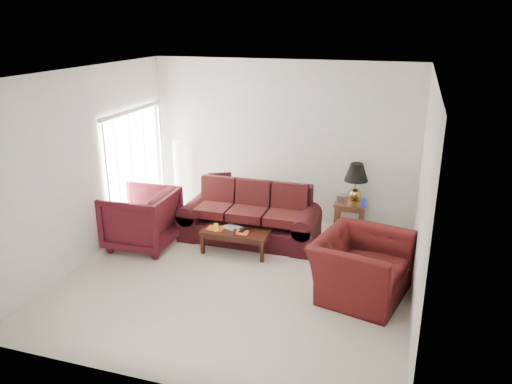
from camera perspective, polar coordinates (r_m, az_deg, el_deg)
floor at (r=7.66m, az=-1.93°, el=-9.45°), size 5.00×5.00×0.00m
blinds at (r=9.32m, az=-13.50°, el=2.50°), size 0.10×2.00×2.16m
sofa at (r=8.62m, az=-0.74°, el=-2.53°), size 2.39×1.09×0.97m
throw_pillow at (r=9.37m, az=-4.12°, el=0.92°), size 0.47×0.38×0.44m
end_table at (r=9.18m, az=10.62°, el=-2.80°), size 0.56×0.56×0.57m
table_lamp at (r=9.01m, az=11.33°, el=1.06°), size 0.54×0.54×0.71m
clock at (r=8.93m, az=9.69°, el=-0.89°), size 0.16×0.09×0.15m
blue_canister at (r=8.84m, az=12.20°, el=-1.25°), size 0.12×0.12×0.15m
picture_frame at (r=9.29m, az=9.92°, el=-0.09°), size 0.13×0.16×0.05m
floor_lamp at (r=9.99m, az=-8.75°, el=1.81°), size 0.29×0.29×1.45m
armchair_left at (r=8.61m, az=-12.95°, el=-2.99°), size 1.12×1.09×0.99m
armchair_right at (r=7.12m, az=11.90°, el=-8.34°), size 1.43×1.55×0.85m
coffee_table at (r=8.30m, az=-2.23°, el=-5.60°), size 1.21×0.78×0.39m
magazine_red at (r=8.27m, az=-4.65°, el=-4.18°), size 0.29×0.23×0.02m
magazine_white at (r=8.31m, az=-2.77°, el=-4.03°), size 0.34×0.30×0.02m
magazine_orange at (r=8.11m, az=-1.78°, el=-4.64°), size 0.27×0.21×0.01m
remote_a at (r=8.09m, az=-2.46°, el=-4.53°), size 0.09×0.19×0.02m
remote_b at (r=8.15m, az=-1.51°, el=-4.33°), size 0.07×0.19×0.02m
yellow_glass at (r=8.17m, az=-4.58°, el=-4.05°), size 0.08×0.08×0.13m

